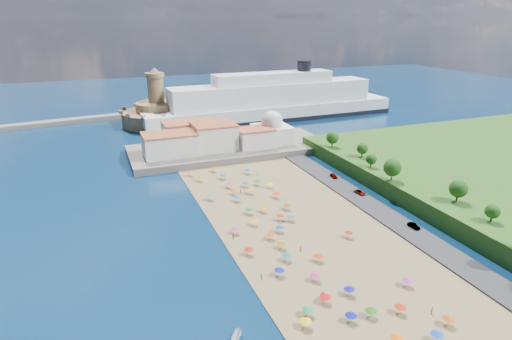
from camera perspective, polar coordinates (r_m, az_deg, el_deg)
name	(u,v)px	position (r m, az deg, el deg)	size (l,w,h in m)	color
ground	(274,223)	(130.34, 2.40, -7.01)	(700.00, 700.00, 0.00)	#071938
terrace	(230,149)	(196.71, -3.49, 2.85)	(90.00, 36.00, 3.00)	#59544C
jetty	(168,135)	(224.62, -11.65, 4.55)	(18.00, 70.00, 2.40)	#59544C
waterfront_buildings	(201,138)	(192.11, -7.30, 4.29)	(57.00, 29.00, 11.00)	silver
domed_building	(272,130)	(199.70, 2.13, 5.36)	(16.00, 16.00, 15.00)	silver
fortress	(158,113)	(252.19, -12.98, 7.39)	(40.00, 40.00, 32.40)	olive
cruise_ship	(273,103)	(259.19, 2.27, 8.97)	(156.04, 26.95, 33.99)	black
beach_parasols	(284,233)	(120.18, 3.70, -8.35)	(32.53, 115.95, 2.20)	gray
beachgoers	(283,231)	(123.21, 3.56, -8.12)	(29.39, 90.18, 1.86)	tan
parked_cars	(361,193)	(152.03, 13.84, -2.99)	(2.41, 48.67, 1.44)	gray
hillside_trees	(420,179)	(145.77, 20.97, -1.10)	(12.80, 107.85, 7.69)	#382314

